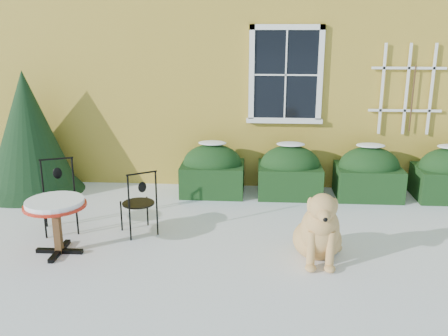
# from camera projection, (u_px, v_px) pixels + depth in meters

# --- Properties ---
(ground) EXTENTS (80.00, 80.00, 0.00)m
(ground) POSITION_uv_depth(u_px,v_px,m) (218.00, 261.00, 6.10)
(ground) COLOR white
(ground) RESTS_ON ground
(house) EXTENTS (12.40, 8.40, 6.40)m
(house) POSITION_uv_depth(u_px,v_px,m) (241.00, 6.00, 11.91)
(house) COLOR gold
(house) RESTS_ON ground
(hedge_row) EXTENTS (4.95, 0.80, 0.91)m
(hedge_row) POSITION_uv_depth(u_px,v_px,m) (329.00, 173.00, 8.32)
(hedge_row) COLOR black
(hedge_row) RESTS_ON ground
(evergreen_shrub) EXTENTS (1.71, 1.71, 2.07)m
(evergreen_shrub) POSITION_uv_depth(u_px,v_px,m) (29.00, 144.00, 8.43)
(evergreen_shrub) COLOR black
(evergreen_shrub) RESTS_ON ground
(bistro_table) EXTENTS (0.77, 0.77, 0.71)m
(bistro_table) POSITION_uv_depth(u_px,v_px,m) (55.00, 209.00, 6.16)
(bistro_table) COLOR black
(bistro_table) RESTS_ON ground
(patio_chair_near) EXTENTS (0.56, 0.56, 0.92)m
(patio_chair_near) POSITION_uv_depth(u_px,v_px,m) (139.00, 202.00, 6.78)
(patio_chair_near) COLOR black
(patio_chair_near) RESTS_ON ground
(patio_chair_far) EXTENTS (0.58, 0.57, 1.00)m
(patio_chair_far) POSITION_uv_depth(u_px,v_px,m) (59.00, 196.00, 6.91)
(patio_chair_far) COLOR black
(patio_chair_far) RESTS_ON ground
(dog) EXTENTS (0.64, 1.07, 0.96)m
(dog) POSITION_uv_depth(u_px,v_px,m) (319.00, 232.00, 6.01)
(dog) COLOR tan
(dog) RESTS_ON ground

